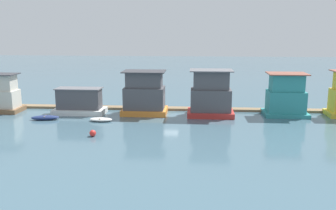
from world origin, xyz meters
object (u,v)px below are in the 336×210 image
(houseboat_white, at_px, (79,102))
(houseboat_orange, at_px, (144,95))
(dinghy_navy, at_px, (45,118))
(buoy_red, at_px, (93,133))
(houseboat_red, at_px, (211,96))
(dinghy_white, at_px, (101,119))
(houseboat_teal, at_px, (286,97))

(houseboat_white, xyz_separation_m, houseboat_orange, (8.38, 0.59, 1.00))
(dinghy_navy, bearing_deg, buoy_red, -40.24)
(houseboat_orange, height_order, buoy_red, houseboat_orange)
(houseboat_red, height_order, dinghy_white, houseboat_red)
(houseboat_white, distance_m, houseboat_teal, 26.29)
(houseboat_orange, distance_m, dinghy_white, 6.77)
(dinghy_navy, bearing_deg, dinghy_white, -1.58)
(houseboat_teal, xyz_separation_m, dinghy_navy, (-29.41, -4.65, -2.12))
(houseboat_red, relative_size, dinghy_navy, 1.66)
(dinghy_navy, bearing_deg, houseboat_teal, 8.98)
(houseboat_white, bearing_deg, houseboat_orange, 4.05)
(houseboat_orange, height_order, houseboat_red, houseboat_red)
(houseboat_white, height_order, houseboat_teal, houseboat_teal)
(houseboat_orange, distance_m, houseboat_teal, 17.88)
(houseboat_red, height_order, buoy_red, houseboat_red)
(dinghy_navy, height_order, dinghy_white, dinghy_navy)
(houseboat_orange, distance_m, buoy_red, 11.55)
(houseboat_red, distance_m, dinghy_navy, 20.43)
(houseboat_red, distance_m, houseboat_teal, 9.50)
(houseboat_red, bearing_deg, dinghy_navy, -169.63)
(houseboat_white, bearing_deg, dinghy_navy, -131.37)
(dinghy_navy, bearing_deg, houseboat_white, 48.63)
(houseboat_orange, distance_m, dinghy_navy, 12.48)
(houseboat_orange, xyz_separation_m, buoy_red, (-3.89, -10.66, -2.17))
(houseboat_white, relative_size, buoy_red, 9.85)
(houseboat_red, bearing_deg, houseboat_teal, 6.00)
(houseboat_white, bearing_deg, houseboat_red, 0.23)
(houseboat_orange, bearing_deg, buoy_red, -110.03)
(houseboat_orange, relative_size, dinghy_white, 2.08)
(dinghy_white, height_order, buoy_red, buoy_red)
(houseboat_white, height_order, buoy_red, houseboat_white)
(houseboat_teal, bearing_deg, dinghy_navy, -171.02)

